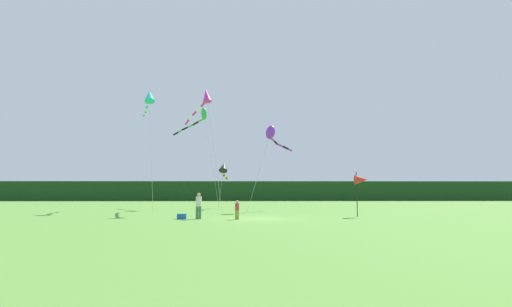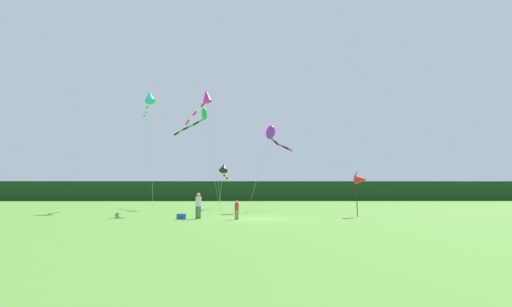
{
  "view_description": "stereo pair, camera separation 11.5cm",
  "coord_description": "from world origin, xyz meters",
  "px_view_note": "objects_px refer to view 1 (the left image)",
  "views": [
    {
      "loc": [
        -0.52,
        -24.5,
        1.86
      ],
      "look_at": [
        0.0,
        6.0,
        5.04
      ],
      "focal_mm": 25.2,
      "sensor_mm": 36.0,
      "label": 1
    },
    {
      "loc": [
        -0.4,
        -24.51,
        1.86
      ],
      "look_at": [
        0.0,
        6.0,
        5.04
      ],
      "focal_mm": 25.2,
      "sensor_mm": 36.0,
      "label": 2
    }
  ],
  "objects_px": {
    "kite_green": "(200,117)",
    "kite_purple": "(272,134)",
    "person_child": "(237,209)",
    "kite_black": "(224,168)",
    "cooler_box": "(182,216)",
    "person_adult": "(199,204)",
    "banner_flag_pole": "(361,180)",
    "kite_cyan": "(149,98)",
    "kite_magenta": "(204,100)"
  },
  "relations": [
    {
      "from": "cooler_box",
      "to": "kite_purple",
      "type": "height_order",
      "value": "kite_purple"
    },
    {
      "from": "kite_green",
      "to": "kite_purple",
      "type": "relative_size",
      "value": 1.39
    },
    {
      "from": "person_child",
      "to": "kite_cyan",
      "type": "distance_m",
      "value": 18.9
    },
    {
      "from": "cooler_box",
      "to": "kite_black",
      "type": "bearing_deg",
      "value": 82.72
    },
    {
      "from": "cooler_box",
      "to": "banner_flag_pole",
      "type": "height_order",
      "value": "banner_flag_pole"
    },
    {
      "from": "cooler_box",
      "to": "kite_green",
      "type": "distance_m",
      "value": 19.85
    },
    {
      "from": "person_adult",
      "to": "kite_purple",
      "type": "relative_size",
      "value": 0.21
    },
    {
      "from": "person_adult",
      "to": "kite_purple",
      "type": "xyz_separation_m",
      "value": [
        5.55,
        9.96,
        6.33
      ]
    },
    {
      "from": "banner_flag_pole",
      "to": "kite_black",
      "type": "xyz_separation_m",
      "value": [
        -10.93,
        11.32,
        1.57
      ]
    },
    {
      "from": "kite_purple",
      "to": "cooler_box",
      "type": "bearing_deg",
      "value": -123.0
    },
    {
      "from": "kite_green",
      "to": "kite_cyan",
      "type": "height_order",
      "value": "kite_cyan"
    },
    {
      "from": "kite_magenta",
      "to": "kite_cyan",
      "type": "distance_m",
      "value": 6.97
    },
    {
      "from": "person_child",
      "to": "kite_purple",
      "type": "relative_size",
      "value": 0.15
    },
    {
      "from": "kite_cyan",
      "to": "kite_purple",
      "type": "distance_m",
      "value": 13.27
    },
    {
      "from": "banner_flag_pole",
      "to": "kite_cyan",
      "type": "distance_m",
      "value": 22.73
    },
    {
      "from": "cooler_box",
      "to": "kite_black",
      "type": "xyz_separation_m",
      "value": [
        1.74,
        13.61,
        4.04
      ]
    },
    {
      "from": "cooler_box",
      "to": "person_adult",
      "type": "bearing_deg",
      "value": 11.84
    },
    {
      "from": "banner_flag_pole",
      "to": "kite_purple",
      "type": "relative_size",
      "value": 0.4
    },
    {
      "from": "person_child",
      "to": "banner_flag_pole",
      "type": "relative_size",
      "value": 0.38
    },
    {
      "from": "kite_magenta",
      "to": "kite_cyan",
      "type": "height_order",
      "value": "kite_cyan"
    },
    {
      "from": "person_adult",
      "to": "person_child",
      "type": "height_order",
      "value": "person_adult"
    },
    {
      "from": "person_adult",
      "to": "cooler_box",
      "type": "bearing_deg",
      "value": -168.16
    },
    {
      "from": "person_adult",
      "to": "kite_cyan",
      "type": "height_order",
      "value": "kite_cyan"
    },
    {
      "from": "kite_black",
      "to": "kite_magenta",
      "type": "bearing_deg",
      "value": -108.06
    },
    {
      "from": "cooler_box",
      "to": "kite_magenta",
      "type": "relative_size",
      "value": 0.05
    },
    {
      "from": "person_child",
      "to": "kite_black",
      "type": "bearing_deg",
      "value": 97.87
    },
    {
      "from": "kite_green",
      "to": "kite_magenta",
      "type": "height_order",
      "value": "kite_green"
    },
    {
      "from": "banner_flag_pole",
      "to": "kite_purple",
      "type": "distance_m",
      "value": 10.98
    },
    {
      "from": "kite_cyan",
      "to": "kite_magenta",
      "type": "bearing_deg",
      "value": -28.82
    },
    {
      "from": "person_child",
      "to": "kite_black",
      "type": "height_order",
      "value": "kite_black"
    },
    {
      "from": "kite_black",
      "to": "kite_cyan",
      "type": "bearing_deg",
      "value": -169.04
    },
    {
      "from": "kite_cyan",
      "to": "kite_purple",
      "type": "height_order",
      "value": "kite_cyan"
    },
    {
      "from": "cooler_box",
      "to": "kite_purple",
      "type": "distance_m",
      "value": 14.08
    },
    {
      "from": "kite_black",
      "to": "kite_purple",
      "type": "distance_m",
      "value": 6.71
    },
    {
      "from": "kite_magenta",
      "to": "kite_cyan",
      "type": "bearing_deg",
      "value": 151.18
    },
    {
      "from": "person_adult",
      "to": "kite_black",
      "type": "xyz_separation_m",
      "value": [
        0.67,
        13.39,
        3.25
      ]
    },
    {
      "from": "person_adult",
      "to": "cooler_box",
      "type": "height_order",
      "value": "person_adult"
    },
    {
      "from": "kite_cyan",
      "to": "kite_purple",
      "type": "relative_size",
      "value": 1.49
    },
    {
      "from": "person_adult",
      "to": "banner_flag_pole",
      "type": "bearing_deg",
      "value": 10.09
    },
    {
      "from": "cooler_box",
      "to": "kite_black",
      "type": "relative_size",
      "value": 0.1
    },
    {
      "from": "banner_flag_pole",
      "to": "kite_magenta",
      "type": "bearing_deg",
      "value": 152.4
    },
    {
      "from": "cooler_box",
      "to": "kite_cyan",
      "type": "distance_m",
      "value": 17.52
    },
    {
      "from": "banner_flag_pole",
      "to": "kite_purple",
      "type": "bearing_deg",
      "value": 127.48
    },
    {
      "from": "kite_black",
      "to": "kite_purple",
      "type": "height_order",
      "value": "kite_purple"
    },
    {
      "from": "banner_flag_pole",
      "to": "kite_green",
      "type": "xyz_separation_m",
      "value": [
        -14.0,
        14.71,
        7.69
      ]
    },
    {
      "from": "person_child",
      "to": "kite_green",
      "type": "distance_m",
      "value": 20.36
    },
    {
      "from": "person_adult",
      "to": "cooler_box",
      "type": "xyz_separation_m",
      "value": [
        -1.07,
        -0.22,
        -0.79
      ]
    },
    {
      "from": "kite_purple",
      "to": "kite_cyan",
      "type": "bearing_deg",
      "value": 171.1
    },
    {
      "from": "cooler_box",
      "to": "kite_green",
      "type": "relative_size",
      "value": 0.05
    },
    {
      "from": "kite_magenta",
      "to": "kite_purple",
      "type": "height_order",
      "value": "kite_magenta"
    }
  ]
}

